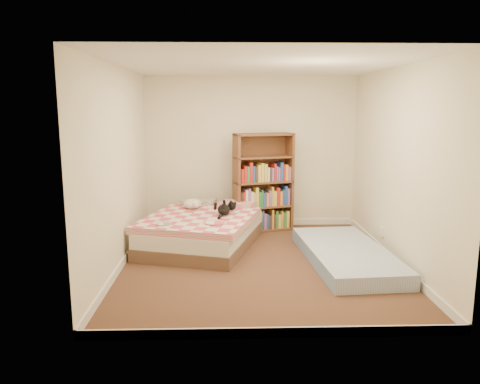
{
  "coord_description": "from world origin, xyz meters",
  "views": [
    {
      "loc": [
        -0.43,
        -5.8,
        2.01
      ],
      "look_at": [
        -0.24,
        0.3,
        0.89
      ],
      "focal_mm": 35.0,
      "sensor_mm": 36.0,
      "label": 1
    }
  ],
  "objects_px": {
    "floor_mattress": "(346,255)",
    "white_dog": "(193,204)",
    "bed": "(203,229)",
    "black_cat": "(224,209)",
    "bookshelf": "(263,195)"
  },
  "relations": [
    {
      "from": "floor_mattress",
      "to": "black_cat",
      "type": "relative_size",
      "value": 3.09
    },
    {
      "from": "white_dog",
      "to": "bed",
      "type": "bearing_deg",
      "value": -47.13
    },
    {
      "from": "bookshelf",
      "to": "black_cat",
      "type": "relative_size",
      "value": 2.29
    },
    {
      "from": "floor_mattress",
      "to": "white_dog",
      "type": "xyz_separation_m",
      "value": [
        -2.07,
        1.19,
        0.45
      ]
    },
    {
      "from": "floor_mattress",
      "to": "white_dog",
      "type": "distance_m",
      "value": 2.43
    },
    {
      "from": "floor_mattress",
      "to": "black_cat",
      "type": "distance_m",
      "value": 1.85
    },
    {
      "from": "bookshelf",
      "to": "floor_mattress",
      "type": "relative_size",
      "value": 0.74
    },
    {
      "from": "black_cat",
      "to": "white_dog",
      "type": "relative_size",
      "value": 1.86
    },
    {
      "from": "floor_mattress",
      "to": "black_cat",
      "type": "xyz_separation_m",
      "value": [
        -1.59,
        0.83,
        0.44
      ]
    },
    {
      "from": "bed",
      "to": "floor_mattress",
      "type": "distance_m",
      "value": 2.09
    },
    {
      "from": "bookshelf",
      "to": "bed",
      "type": "bearing_deg",
      "value": -154.09
    },
    {
      "from": "black_cat",
      "to": "bookshelf",
      "type": "bearing_deg",
      "value": 85.47
    },
    {
      "from": "black_cat",
      "to": "white_dog",
      "type": "height_order",
      "value": "black_cat"
    },
    {
      "from": "bed",
      "to": "floor_mattress",
      "type": "relative_size",
      "value": 1.06
    },
    {
      "from": "floor_mattress",
      "to": "black_cat",
      "type": "height_order",
      "value": "black_cat"
    }
  ]
}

